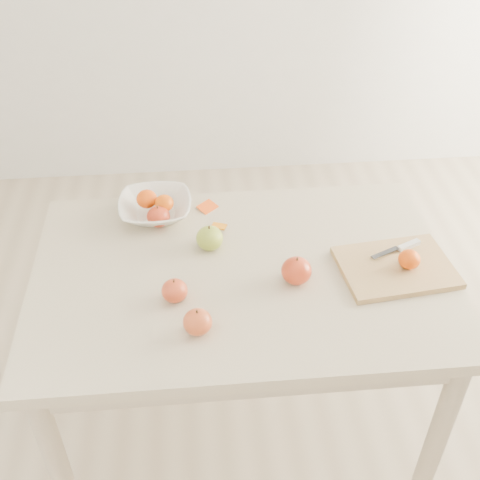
{
  "coord_description": "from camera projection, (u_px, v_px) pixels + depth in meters",
  "views": [
    {
      "loc": [
        -0.12,
        -1.28,
        1.9
      ],
      "look_at": [
        0.0,
        0.05,
        0.82
      ],
      "focal_mm": 45.0,
      "sensor_mm": 36.0,
      "label": 1
    }
  ],
  "objects": [
    {
      "name": "bowl_tangerine_near",
      "position": [
        147.0,
        199.0,
        1.9
      ],
      "size": [
        0.07,
        0.07,
        0.06
      ],
      "primitive_type": "ellipsoid",
      "color": "#CA3807",
      "rests_on": "fruit_bowl"
    },
    {
      "name": "apple_red_b",
      "position": [
        175.0,
        291.0,
        1.61
      ],
      "size": [
        0.07,
        0.07,
        0.06
      ],
      "primitive_type": "ellipsoid",
      "color": "#8E0108",
      "rests_on": "table"
    },
    {
      "name": "bowl_tangerine_far",
      "position": [
        164.0,
        203.0,
        1.89
      ],
      "size": [
        0.06,
        0.06,
        0.05
      ],
      "primitive_type": "ellipsoid",
      "color": "#D45807",
      "rests_on": "fruit_bowl"
    },
    {
      "name": "orange_peel_a",
      "position": [
        207.0,
        208.0,
        1.96
      ],
      "size": [
        0.07,
        0.07,
        0.01
      ],
      "primitive_type": "cube",
      "rotation": [
        0.21,
        0.0,
        0.75
      ],
      "color": "#E94E10",
      "rests_on": "table"
    },
    {
      "name": "apple_red_a",
      "position": [
        158.0,
        217.0,
        1.87
      ],
      "size": [
        0.07,
        0.07,
        0.07
      ],
      "primitive_type": "ellipsoid",
      "color": "maroon",
      "rests_on": "table"
    },
    {
      "name": "apple_green",
      "position": [
        210.0,
        238.0,
        1.78
      ],
      "size": [
        0.08,
        0.08,
        0.07
      ],
      "primitive_type": "ellipsoid",
      "color": "olive",
      "rests_on": "table"
    },
    {
      "name": "paring_knife",
      "position": [
        405.0,
        246.0,
        1.77
      ],
      "size": [
        0.16,
        0.08,
        0.01
      ],
      "color": "silver",
      "rests_on": "cutting_board"
    },
    {
      "name": "board_tangerine",
      "position": [
        409.0,
        259.0,
        1.69
      ],
      "size": [
        0.06,
        0.06,
        0.05
      ],
      "primitive_type": "ellipsoid",
      "color": "#D13D07",
      "rests_on": "cutting_board"
    },
    {
      "name": "orange_peel_b",
      "position": [
        219.0,
        227.0,
        1.88
      ],
      "size": [
        0.05,
        0.05,
        0.01
      ],
      "primitive_type": "cube",
      "rotation": [
        -0.14,
        0.0,
        -0.36
      ],
      "color": "orange",
      "rests_on": "table"
    },
    {
      "name": "ground",
      "position": [
        241.0,
        424.0,
        2.19
      ],
      "size": [
        3.5,
        3.5,
        0.0
      ],
      "primitive_type": "plane",
      "color": "#C6B293",
      "rests_on": "ground"
    },
    {
      "name": "cutting_board",
      "position": [
        396.0,
        267.0,
        1.72
      ],
      "size": [
        0.34,
        0.27,
        0.02
      ],
      "primitive_type": "cube",
      "rotation": [
        0.0,
        0.0,
        0.11
      ],
      "color": "#A97E54",
      "rests_on": "table"
    },
    {
      "name": "table",
      "position": [
        242.0,
        295.0,
        1.79
      ],
      "size": [
        1.2,
        0.8,
        0.75
      ],
      "color": "beige",
      "rests_on": "ground"
    },
    {
      "name": "apple_red_c",
      "position": [
        198.0,
        322.0,
        1.52
      ],
      "size": [
        0.08,
        0.08,
        0.07
      ],
      "primitive_type": "ellipsoid",
      "color": "maroon",
      "rests_on": "table"
    },
    {
      "name": "apple_red_e",
      "position": [
        296.0,
        271.0,
        1.66
      ],
      "size": [
        0.09,
        0.09,
        0.08
      ],
      "primitive_type": "ellipsoid",
      "color": "maroon",
      "rests_on": "table"
    },
    {
      "name": "fruit_bowl",
      "position": [
        155.0,
        208.0,
        1.91
      ],
      "size": [
        0.23,
        0.23,
        0.06
      ],
      "primitive_type": "imported",
      "color": "white",
      "rests_on": "table"
    }
  ]
}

